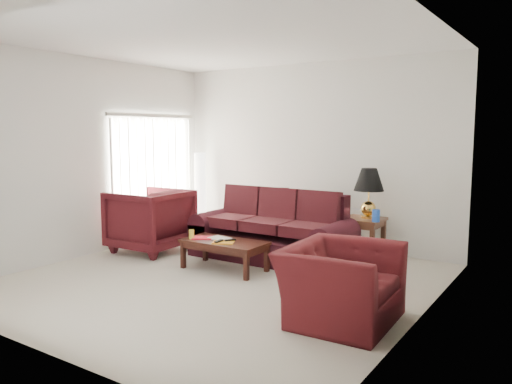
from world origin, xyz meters
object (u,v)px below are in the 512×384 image
(armchair_left, at_px, (150,220))
(coffee_table, at_px, (224,255))
(sofa, at_px, (271,227))
(floor_lamp, at_px, (200,193))
(armchair_right, at_px, (341,284))
(end_table, at_px, (363,239))

(armchair_left, distance_m, coffee_table, 1.68)
(sofa, height_order, armchair_left, armchair_left)
(floor_lamp, height_order, armchair_left, floor_lamp)
(sofa, relative_size, floor_lamp, 1.58)
(armchair_left, relative_size, armchair_right, 0.94)
(armchair_left, bearing_deg, sofa, 105.38)
(end_table, bearing_deg, coffee_table, -130.69)
(end_table, xyz_separation_m, coffee_table, (-1.37, -1.59, -0.11))
(sofa, relative_size, coffee_table, 2.06)
(floor_lamp, distance_m, armchair_left, 1.57)
(end_table, height_order, coffee_table, end_table)
(coffee_table, bearing_deg, armchair_right, 2.06)
(end_table, distance_m, armchair_right, 2.53)
(armchair_left, bearing_deg, armchair_right, 71.89)
(floor_lamp, relative_size, armchair_right, 1.31)
(end_table, height_order, armchair_right, armchair_right)
(floor_lamp, xyz_separation_m, coffee_table, (1.88, -1.75, -0.56))
(armchair_left, distance_m, armchair_right, 3.88)
(end_table, distance_m, coffee_table, 2.10)
(armchair_right, bearing_deg, armchair_left, 71.97)
(floor_lamp, bearing_deg, end_table, -2.94)
(sofa, bearing_deg, floor_lamp, 159.56)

